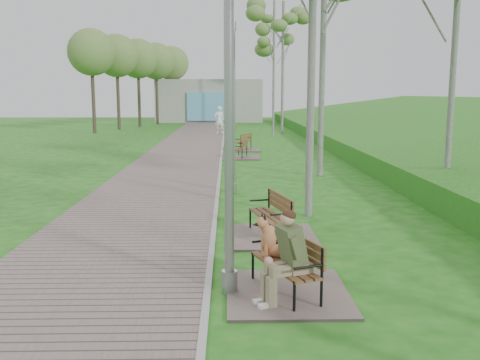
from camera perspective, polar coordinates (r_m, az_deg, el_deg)
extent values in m
cube|color=#715F5B|center=(23.22, -6.33, 2.44)|extent=(3.50, 67.00, 0.04)
cube|color=#999993|center=(23.13, -2.00, 2.48)|extent=(0.10, 67.00, 0.05)
cube|color=#9E9E99|center=(52.50, -3.27, 8.44)|extent=(10.00, 5.00, 4.00)
cube|color=#60AAD5|center=(49.91, -3.36, 7.83)|extent=(4.00, 0.20, 2.60)
cube|color=#715F5B|center=(7.62, 5.08, -11.89)|extent=(1.68, 1.87, 0.04)
cube|color=brown|center=(7.48, 4.74, -9.04)|extent=(0.89, 1.46, 0.04)
cube|color=brown|center=(7.51, 6.30, -6.99)|extent=(0.54, 1.32, 0.31)
cube|color=#715F5B|center=(10.42, 3.39, -6.03)|extent=(1.70, 1.89, 0.04)
cube|color=brown|center=(10.31, 3.14, -3.86)|extent=(0.75, 1.48, 0.04)
cube|color=brown|center=(10.33, 4.35, -2.40)|extent=(0.37, 1.39, 0.31)
cube|color=#715F5B|center=(22.96, 0.13, 2.42)|extent=(1.57, 1.74, 0.04)
cube|color=brown|center=(22.92, 0.01, 3.34)|extent=(0.64, 1.36, 0.03)
cube|color=brown|center=(22.86, 0.52, 3.92)|extent=(0.29, 1.29, 0.29)
cube|color=#715F5B|center=(26.03, 0.33, 3.23)|extent=(1.66, 1.84, 0.04)
cube|color=brown|center=(25.99, 0.22, 4.10)|extent=(0.95, 1.43, 0.04)
cube|color=brown|center=(25.88, 0.68, 4.63)|extent=(0.61, 1.27, 0.30)
cylinder|color=gray|center=(7.58, -1.12, -10.81)|extent=(0.22, 0.22, 0.33)
cylinder|color=gray|center=(7.12, -1.19, 9.03)|extent=(0.13, 0.13, 5.48)
cylinder|color=gray|center=(14.95, -0.69, -0.86)|extent=(0.18, 0.18, 0.27)
cylinder|color=gray|center=(14.72, -0.71, 7.23)|extent=(0.11, 0.11, 4.48)
cylinder|color=gray|center=(14.82, -0.73, 16.09)|extent=(0.16, 0.16, 0.22)
cylinder|color=gray|center=(33.40, -1.08, 4.79)|extent=(0.19, 0.19, 0.29)
cylinder|color=gray|center=(33.30, -1.09, 8.69)|extent=(0.12, 0.12, 4.83)
cylinder|color=gray|center=(33.36, -1.10, 12.92)|extent=(0.17, 0.17, 0.24)
cylinder|color=gray|center=(47.53, -1.18, 6.16)|extent=(0.23, 0.23, 0.34)
cylinder|color=gray|center=(47.45, -1.19, 9.36)|extent=(0.14, 0.14, 5.65)
cylinder|color=gray|center=(47.54, -1.20, 12.84)|extent=(0.20, 0.20, 0.28)
imported|color=white|center=(36.19, -2.23, 6.39)|extent=(0.76, 0.57, 1.87)
cylinder|color=silver|center=(14.60, 21.88, 12.46)|extent=(0.16, 0.16, 7.48)
cylinder|color=silver|center=(11.99, 7.68, 14.43)|extent=(0.15, 0.15, 7.72)
cylinder|color=silver|center=(18.04, 8.82, 13.63)|extent=(0.18, 0.18, 8.34)
cylinder|color=silver|center=(34.40, 3.61, 11.66)|extent=(0.17, 0.17, 8.39)
ellipsoid|color=olive|center=(34.62, 3.66, 16.10)|extent=(2.47, 2.47, 3.69)
cylinder|color=silver|center=(37.17, 4.57, 11.79)|extent=(0.17, 0.17, 8.81)
ellipsoid|color=olive|center=(37.40, 4.63, 16.11)|extent=(2.43, 2.43, 3.88)
cylinder|color=silver|center=(46.63, 3.61, 11.24)|extent=(0.17, 0.17, 8.73)
ellipsoid|color=olive|center=(46.81, 3.64, 14.66)|extent=(2.44, 2.44, 3.84)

